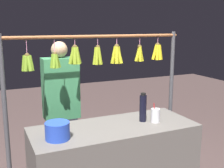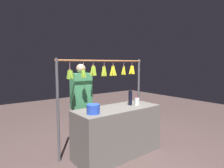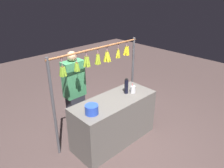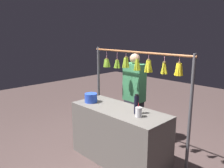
{
  "view_description": "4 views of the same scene",
  "coord_description": "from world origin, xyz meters",
  "px_view_note": "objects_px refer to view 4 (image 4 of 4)",
  "views": [
    {
      "loc": [
        1.06,
        2.31,
        1.78
      ],
      "look_at": [
        0.02,
        0.0,
        1.26
      ],
      "focal_mm": 45.91,
      "sensor_mm": 36.0,
      "label": 1
    },
    {
      "loc": [
        2.13,
        2.58,
        1.62
      ],
      "look_at": [
        0.13,
        0.0,
        1.28
      ],
      "focal_mm": 31.28,
      "sensor_mm": 36.0,
      "label": 2
    },
    {
      "loc": [
        2.21,
        2.26,
        2.59
      ],
      "look_at": [
        0.05,
        0.0,
        1.16
      ],
      "focal_mm": 33.84,
      "sensor_mm": 36.0,
      "label": 3
    },
    {
      "loc": [
        -2.27,
        2.37,
        1.96
      ],
      "look_at": [
        0.15,
        0.0,
        1.21
      ],
      "focal_mm": 37.0,
      "sensor_mm": 36.0,
      "label": 4
    }
  ],
  "objects_px": {
    "water_bottle": "(136,104)",
    "vendor_person": "(134,99)",
    "blue_bucket": "(91,98)",
    "drink_cup": "(139,112)"
  },
  "relations": [
    {
      "from": "water_bottle",
      "to": "blue_bucket",
      "type": "height_order",
      "value": "water_bottle"
    },
    {
      "from": "water_bottle",
      "to": "blue_bucket",
      "type": "xyz_separation_m",
      "value": [
        0.87,
        0.1,
        -0.06
      ]
    },
    {
      "from": "blue_bucket",
      "to": "drink_cup",
      "type": "height_order",
      "value": "drink_cup"
    },
    {
      "from": "blue_bucket",
      "to": "water_bottle",
      "type": "bearing_deg",
      "value": -173.22
    },
    {
      "from": "drink_cup",
      "to": "vendor_person",
      "type": "distance_m",
      "value": 1.07
    },
    {
      "from": "water_bottle",
      "to": "vendor_person",
      "type": "relative_size",
      "value": 0.18
    },
    {
      "from": "water_bottle",
      "to": "blue_bucket",
      "type": "relative_size",
      "value": 1.4
    },
    {
      "from": "drink_cup",
      "to": "vendor_person",
      "type": "relative_size",
      "value": 0.12
    },
    {
      "from": "drink_cup",
      "to": "vendor_person",
      "type": "height_order",
      "value": "vendor_person"
    },
    {
      "from": "blue_bucket",
      "to": "vendor_person",
      "type": "bearing_deg",
      "value": -106.57
    }
  ]
}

